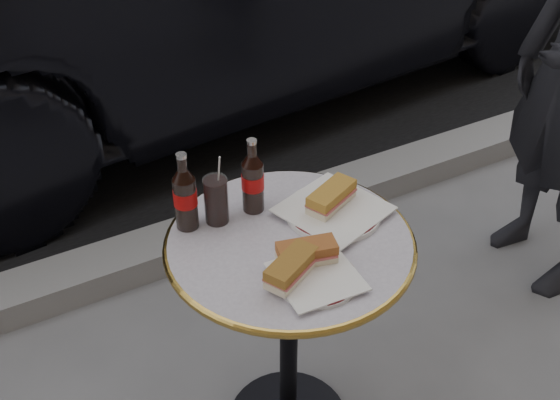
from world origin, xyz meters
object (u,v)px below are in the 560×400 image
plate_right (333,212)px  cola_bottle_right (253,175)px  cola_bottle_left (185,191)px  cola_glass (216,200)px  plate_left (316,279)px  bistro_table (289,342)px

plate_right → cola_bottle_right: 0.23m
cola_bottle_left → cola_glass: cola_bottle_left is taller
plate_left → cola_bottle_right: 0.33m
bistro_table → cola_bottle_left: (-0.20, 0.17, 0.47)m
cola_bottle_left → cola_bottle_right: bearing=-5.2°
bistro_table → cola_bottle_right: 0.50m
cola_bottle_left → cola_bottle_right: size_ratio=1.02×
plate_left → cola_bottle_left: size_ratio=0.90×
bistro_table → cola_glass: (-0.12, 0.15, 0.43)m
bistro_table → cola_glass: cola_glass is taller
bistro_table → plate_right: bearing=13.6°
bistro_table → cola_bottle_right: size_ratio=3.50×
plate_right → cola_glass: bearing=156.4°
bistro_table → cola_bottle_right: bearing=97.7°
bistro_table → cola_glass: bearing=128.7°
cola_bottle_left → cola_glass: size_ratio=1.68×
plate_left → cola_bottle_right: (-0.00, 0.31, 0.10)m
plate_right → cola_glass: cola_glass is taller
cola_bottle_right → cola_glass: cola_bottle_right is taller
plate_right → cola_glass: 0.30m
cola_bottle_right → cola_glass: (-0.10, 0.00, -0.04)m
plate_left → cola_bottle_right: bearing=90.3°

